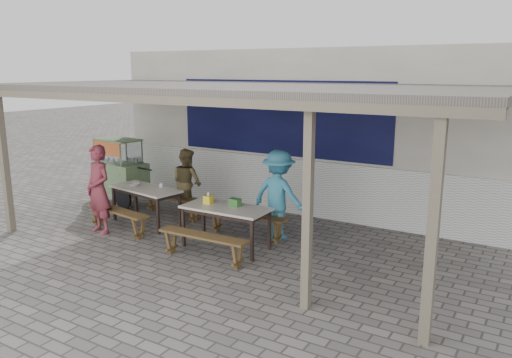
{
  "coord_description": "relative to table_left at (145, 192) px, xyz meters",
  "views": [
    {
      "loc": [
        4.94,
        -6.42,
        3.07
      ],
      "look_at": [
        0.49,
        0.9,
        1.18
      ],
      "focal_mm": 35.0,
      "sensor_mm": 36.0,
      "label": 1
    }
  ],
  "objects": [
    {
      "name": "patron_street_side",
      "position": [
        -0.36,
        -0.87,
        0.18
      ],
      "size": [
        0.68,
        0.51,
        1.7
      ],
      "primitive_type": "imported",
      "rotation": [
        0.0,
        0.0,
        -0.19
      ],
      "color": "maroon",
      "rests_on": "ground"
    },
    {
      "name": "donation_box",
      "position": [
        2.3,
        -0.21,
        0.14
      ],
      "size": [
        0.21,
        0.15,
        0.13
      ],
      "primitive_type": "cube",
      "rotation": [
        0.0,
        0.0,
        -0.09
      ],
      "color": "#346B2F",
      "rests_on": "table_right"
    },
    {
      "name": "bench_left_wall",
      "position": [
        0.11,
        0.68,
        -0.33
      ],
      "size": [
        1.66,
        0.53,
        0.45
      ],
      "rotation": [
        0.0,
        0.0,
        -0.15
      ],
      "color": "brown",
      "rests_on": "ground"
    },
    {
      "name": "back_wall",
      "position": [
        2.0,
        2.85,
        1.05
      ],
      "size": [
        9.0,
        1.28,
        3.5
      ],
      "color": "silver",
      "rests_on": "ground"
    },
    {
      "name": "patron_right_table",
      "position": [
        2.7,
        0.63,
        0.15
      ],
      "size": [
        1.11,
        0.7,
        1.65
      ],
      "primitive_type": "imported",
      "rotation": [
        0.0,
        0.0,
        3.06
      ],
      "color": "teal",
      "rests_on": "ground"
    },
    {
      "name": "patron_wall_side",
      "position": [
        0.36,
        0.87,
        0.06
      ],
      "size": [
        0.82,
        0.7,
        1.46
      ],
      "primitive_type": "imported",
      "rotation": [
        0.0,
        0.0,
        2.9
      ],
      "color": "brown",
      "rests_on": "ground"
    },
    {
      "name": "table_right",
      "position": [
        2.19,
        -0.33,
        0.0
      ],
      "size": [
        1.54,
        0.76,
        0.75
      ],
      "rotation": [
        0.0,
        0.0,
        0.03
      ],
      "color": "beige",
      "rests_on": "ground"
    },
    {
      "name": "bench_right_wall",
      "position": [
        2.17,
        0.36,
        -0.33
      ],
      "size": [
        1.62,
        0.33,
        0.45
      ],
      "rotation": [
        0.0,
        0.0,
        0.03
      ],
      "color": "brown",
      "rests_on": "ground"
    },
    {
      "name": "condiment_bowl",
      "position": [
        -0.32,
        0.01,
        0.1
      ],
      "size": [
        0.23,
        0.23,
        0.05
      ],
      "primitive_type": "imported",
      "rotation": [
        0.0,
        0.0,
        0.12
      ],
      "color": "white",
      "rests_on": "table_left"
    },
    {
      "name": "table_left",
      "position": [
        0.0,
        0.0,
        0.0
      ],
      "size": [
        1.62,
        0.89,
        0.75
      ],
      "rotation": [
        0.0,
        0.0,
        -0.15
      ],
      "color": "beige",
      "rests_on": "ground"
    },
    {
      "name": "bench_left_street",
      "position": [
        -0.11,
        -0.68,
        -0.33
      ],
      "size": [
        1.66,
        0.53,
        0.45
      ],
      "rotation": [
        0.0,
        0.0,
        -0.15
      ],
      "color": "brown",
      "rests_on": "ground"
    },
    {
      "name": "tissue_box",
      "position": [
        1.79,
        -0.3,
        0.15
      ],
      "size": [
        0.15,
        0.15,
        0.14
      ],
      "primitive_type": "cube",
      "rotation": [
        0.0,
        0.0,
        0.06
      ],
      "color": "yellow",
      "rests_on": "table_right"
    },
    {
      "name": "ground",
      "position": [
        2.0,
        -0.73,
        -0.67
      ],
      "size": [
        60.0,
        60.0,
        0.0
      ],
      "primitive_type": "plane",
      "color": "slate",
      "rests_on": "ground"
    },
    {
      "name": "warung_roof",
      "position": [
        2.02,
        0.17,
        2.04
      ],
      "size": [
        9.0,
        4.21,
        2.81
      ],
      "color": "#605952",
      "rests_on": "ground"
    },
    {
      "name": "condiment_jar",
      "position": [
        0.25,
        0.2,
        0.12
      ],
      "size": [
        0.08,
        0.08,
        0.08
      ],
      "primitive_type": "cylinder",
      "color": "silver",
      "rests_on": "table_left"
    },
    {
      "name": "vendor_cart",
      "position": [
        -1.68,
        0.93,
        0.15
      ],
      "size": [
        1.94,
        0.9,
        1.51
      ],
      "rotation": [
        0.0,
        0.0,
        -0.13
      ],
      "color": "#7B9966",
      "rests_on": "ground"
    },
    {
      "name": "bench_right_street",
      "position": [
        2.21,
        -1.02,
        -0.33
      ],
      "size": [
        1.62,
        0.33,
        0.45
      ],
      "rotation": [
        0.0,
        0.0,
        0.03
      ],
      "color": "brown",
      "rests_on": "ground"
    }
  ]
}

